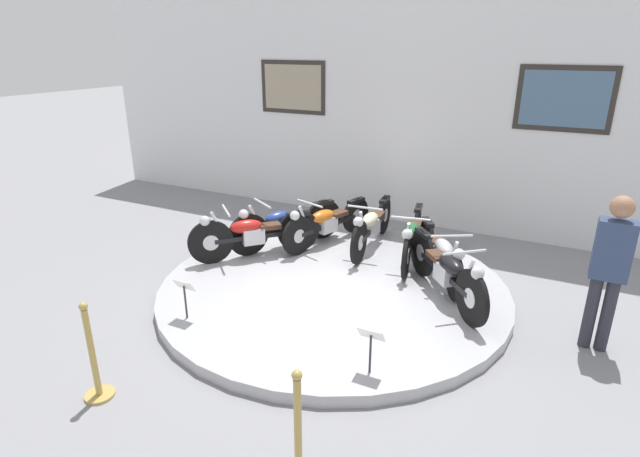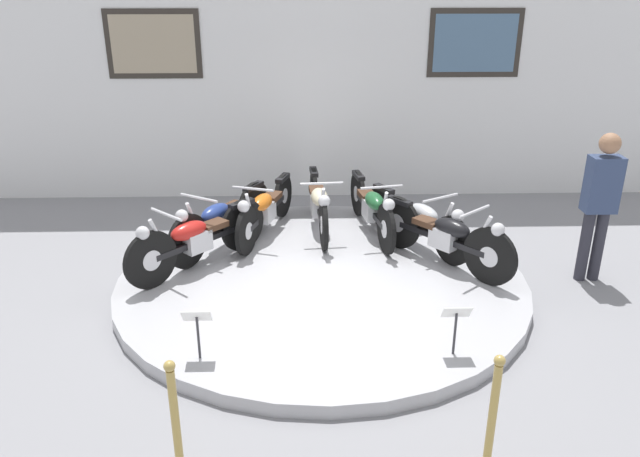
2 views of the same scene
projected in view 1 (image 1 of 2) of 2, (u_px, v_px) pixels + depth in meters
name	position (u px, v px, depth m)	size (l,w,h in m)	color
ground_plane	(333.00, 292.00, 6.84)	(60.00, 60.00, 0.00)	gray
display_platform	(333.00, 287.00, 6.81)	(4.67, 4.67, 0.14)	#ADADB2
back_wall	(414.00, 105.00, 8.83)	(14.00, 0.22, 4.36)	white
motorcycle_red	(253.00, 233.00, 7.47)	(1.41, 1.51, 0.81)	black
motorcycle_blue	(285.00, 223.00, 7.86)	(1.09, 1.75, 0.81)	black
motorcycle_orange	(327.00, 222.00, 8.00)	(0.72, 1.88, 0.78)	black
motorcycle_cream	(372.00, 225.00, 7.82)	(0.54, 1.99, 0.80)	black
motorcycle_green	(412.00, 235.00, 7.40)	(0.54, 1.96, 0.79)	black
motorcycle_silver	(441.00, 253.00, 6.83)	(1.03, 1.72, 0.78)	black
motorcycle_black	(446.00, 270.00, 6.24)	(1.35, 1.58, 0.81)	black
info_placard_front_left	(184.00, 290.00, 5.80)	(0.26, 0.11, 0.51)	#333338
info_placard_front_centre	(371.00, 340.00, 4.82)	(0.26, 0.11, 0.51)	#333338
visitor_standing	(610.00, 265.00, 5.25)	(0.36, 0.23, 1.77)	#2D2D38
stanchion_post_left_of_entry	(94.00, 366.00, 4.70)	(0.28, 0.28, 1.02)	tan
stanchion_post_right_of_entry	(298.00, 445.00, 3.78)	(0.28, 0.28, 1.02)	tan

